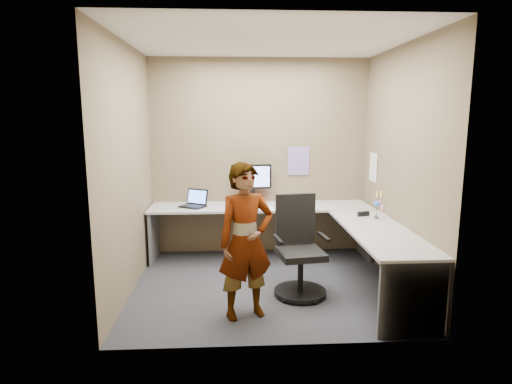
{
  "coord_description": "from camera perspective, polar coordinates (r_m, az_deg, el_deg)",
  "views": [
    {
      "loc": [
        -0.37,
        -4.64,
        1.93
      ],
      "look_at": [
        -0.1,
        0.25,
        1.05
      ],
      "focal_mm": 30.0,
      "sensor_mm": 36.0,
      "label": 1
    }
  ],
  "objects": [
    {
      "name": "wall_back",
      "position": [
        5.98,
        0.45,
        4.63
      ],
      "size": [
        3.0,
        0.0,
        3.0
      ],
      "primitive_type": "plane",
      "rotation": [
        1.57,
        0.0,
        0.0
      ],
      "color": "brown",
      "rests_on": "ground"
    },
    {
      "name": "monitor",
      "position": [
        5.88,
        -0.38,
        1.81
      ],
      "size": [
        0.5,
        0.15,
        0.47
      ],
      "rotation": [
        0.0,
        0.0,
        0.02
      ],
      "color": "black",
      "rests_on": "paper_ream"
    },
    {
      "name": "office_chair",
      "position": [
        4.71,
        5.75,
        -8.36
      ],
      "size": [
        0.58,
        0.57,
        1.07
      ],
      "rotation": [
        0.0,
        0.0,
        0.15
      ],
      "color": "black",
      "rests_on": "ground"
    },
    {
      "name": "laptop",
      "position": [
        5.76,
        -8.18,
        -1.36
      ],
      "size": [
        0.4,
        0.38,
        0.23
      ],
      "rotation": [
        0.0,
        0.0,
        -0.53
      ],
      "color": "black",
      "rests_on": "desk"
    },
    {
      "name": "sticky_note_c",
      "position": [
        5.56,
        16.5,
        -1.95
      ],
      "size": [
        0.01,
        0.07,
        0.07
      ],
      "primitive_type": "cube",
      "color": "pink",
      "rests_on": "wall_right"
    },
    {
      "name": "ceiling",
      "position": [
        4.72,
        1.52,
        19.58
      ],
      "size": [
        3.0,
        3.0,
        0.0
      ],
      "primitive_type": "plane",
      "rotation": [
        3.14,
        0.0,
        0.0
      ],
      "color": "white",
      "rests_on": "wall_back"
    },
    {
      "name": "ground",
      "position": [
        5.04,
        1.37,
        -12.33
      ],
      "size": [
        3.0,
        3.0,
        0.0
      ],
      "primitive_type": "plane",
      "color": "#26262B",
      "rests_on": "ground"
    },
    {
      "name": "sticky_note_b",
      "position": [
        5.67,
        16.11,
        -1.5
      ],
      "size": [
        0.01,
        0.07,
        0.07
      ],
      "primitive_type": "cube",
      "color": "pink",
      "rests_on": "wall_right"
    },
    {
      "name": "paper_ream",
      "position": [
        5.91,
        -0.37,
        -1.2
      ],
      "size": [
        0.32,
        0.24,
        0.06
      ],
      "primitive_type": "cube",
      "rotation": [
        0.0,
        0.0,
        0.02
      ],
      "color": "red",
      "rests_on": "desk"
    },
    {
      "name": "person",
      "position": [
        4.08,
        -1.36,
        -6.59
      ],
      "size": [
        0.64,
        0.52,
        1.5
      ],
      "primitive_type": "imported",
      "rotation": [
        0.0,
        0.0,
        0.34
      ],
      "color": "#999399",
      "rests_on": "ground"
    },
    {
      "name": "calendar_purple",
      "position": [
        6.03,
        5.69,
        4.15
      ],
      "size": [
        0.3,
        0.01,
        0.4
      ],
      "primitive_type": "cube",
      "color": "#846BB7",
      "rests_on": "wall_back"
    },
    {
      "name": "flower",
      "position": [
        5.2,
        15.78,
        -1.93
      ],
      "size": [
        0.07,
        0.07,
        0.22
      ],
      "color": "brown",
      "rests_on": "desk"
    },
    {
      "name": "wall_left",
      "position": [
        4.81,
        -16.69,
        2.83
      ],
      "size": [
        0.0,
        2.7,
        2.7
      ],
      "primitive_type": "plane",
      "rotation": [
        1.57,
        0.0,
        1.57
      ],
      "color": "brown",
      "rests_on": "ground"
    },
    {
      "name": "desk",
      "position": [
        5.26,
        5.83,
        -4.63
      ],
      "size": [
        2.98,
        2.58,
        0.73
      ],
      "color": "#ACACAC",
      "rests_on": "ground"
    },
    {
      "name": "trackball_mouse",
      "position": [
        5.61,
        -1.43,
        -1.9
      ],
      "size": [
        0.12,
        0.08,
        0.07
      ],
      "color": "#B7B7BC",
      "rests_on": "desk"
    },
    {
      "name": "wall_right",
      "position": [
        5.04,
        18.74,
        3.03
      ],
      "size": [
        0.0,
        2.7,
        2.7
      ],
      "primitive_type": "plane",
      "rotation": [
        1.57,
        0.0,
        -1.57
      ],
      "color": "brown",
      "rests_on": "ground"
    },
    {
      "name": "sticky_note_d",
      "position": [
        5.74,
        15.83,
        -0.32
      ],
      "size": [
        0.01,
        0.07,
        0.07
      ],
      "primitive_type": "cube",
      "color": "#F2E059",
      "rests_on": "wall_right"
    },
    {
      "name": "stapler",
      "position": [
        5.33,
        14.13,
        -2.83
      ],
      "size": [
        0.15,
        0.08,
        0.05
      ],
      "primitive_type": "cube",
      "rotation": [
        0.0,
        0.0,
        0.32
      ],
      "color": "black",
      "rests_on": "desk"
    },
    {
      "name": "origami",
      "position": [
        5.54,
        1.87,
        -2.01
      ],
      "size": [
        0.1,
        0.1,
        0.06
      ],
      "primitive_type": "cone",
      "color": "white",
      "rests_on": "desk"
    },
    {
      "name": "calendar_white",
      "position": [
        5.88,
        15.36,
        3.19
      ],
      "size": [
        0.01,
        0.28,
        0.38
      ],
      "primitive_type": "cube",
      "color": "white",
      "rests_on": "wall_right"
    },
    {
      "name": "sticky_note_a",
      "position": [
        5.6,
        16.34,
        -0.3
      ],
      "size": [
        0.01,
        0.07,
        0.07
      ],
      "primitive_type": "cube",
      "color": "#F2E059",
      "rests_on": "wall_right"
    }
  ]
}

